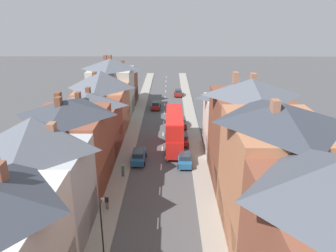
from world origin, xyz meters
name	(u,v)px	position (x,y,z in m)	size (l,w,h in m)	color
pavement_left	(134,130)	(-5.10, 38.00, 0.07)	(2.20, 104.00, 0.14)	gray
pavement_right	(193,130)	(5.10, 38.00, 0.07)	(2.20, 104.00, 0.14)	gray
centre_line_dashes	(163,134)	(0.00, 36.00, 0.01)	(0.14, 97.80, 0.01)	silver
terrace_row_left	(76,137)	(-10.18, 21.69, 5.22)	(8.00, 71.88, 11.89)	brown
terrace_row_right	(277,181)	(10.19, 9.68, 5.96)	(8.00, 46.23, 13.04)	brown
double_decker_bus_lead	(174,130)	(1.79, 30.68, 2.82)	(2.74, 10.80, 5.30)	red
car_near_blue	(156,105)	(-1.80, 50.72, 0.80)	(1.90, 4.37, 1.58)	maroon
car_near_silver	(183,139)	(3.10, 32.06, 0.81)	(1.90, 4.25, 1.61)	maroon
car_parked_left_a	(181,122)	(3.10, 39.79, 0.84)	(1.90, 4.16, 1.66)	maroon
car_parked_right_a	(184,158)	(3.10, 24.87, 0.85)	(1.90, 4.57, 1.68)	#236093
car_mid_black	(178,93)	(3.10, 61.36, 0.81)	(1.90, 4.02, 1.62)	maroon
car_parked_left_b	(139,156)	(-3.10, 25.62, 0.85)	(1.90, 4.52, 1.69)	#236093
pedestrian_mid_left	(107,202)	(-5.32, 14.17, 1.03)	(0.36, 0.22, 1.61)	brown
pedestrian_mid_right	(123,170)	(-4.64, 21.24, 1.03)	(0.36, 0.22, 1.61)	#3D4256
street_lamp	(102,227)	(-4.25, 7.01, 3.24)	(0.20, 1.12, 5.50)	black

